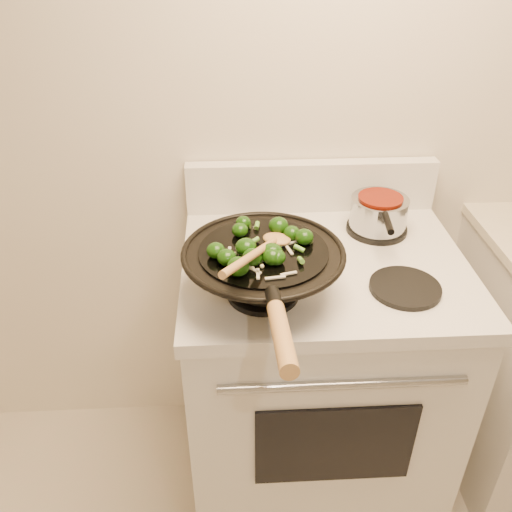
{
  "coord_description": "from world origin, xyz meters",
  "views": [
    {
      "loc": [
        -0.46,
        -0.06,
        1.74
      ],
      "look_at": [
        -0.4,
        1.03,
        1.03
      ],
      "focal_mm": 38.0,
      "sensor_mm": 36.0,
      "label": 1
    }
  ],
  "objects": [
    {
      "name": "saucepan",
      "position": [
        -0.02,
        1.32,
        0.98
      ],
      "size": [
        0.17,
        0.27,
        0.1
      ],
      "color": "#999DA2",
      "rests_on": "stove"
    },
    {
      "name": "wok",
      "position": [
        -0.38,
        1.02,
        1.0
      ],
      "size": [
        0.39,
        0.65,
        0.19
      ],
      "color": "black",
      "rests_on": "stove"
    },
    {
      "name": "stirfry",
      "position": [
        -0.39,
        1.01,
        1.07
      ],
      "size": [
        0.26,
        0.25,
        0.04
      ],
      "color": "#123808",
      "rests_on": "wok"
    },
    {
      "name": "stove",
      "position": [
        -0.2,
        1.17,
        0.47
      ],
      "size": [
        0.78,
        0.67,
        1.08
      ],
      "color": "white",
      "rests_on": "ground"
    },
    {
      "name": "wooden_spoon",
      "position": [
        -0.38,
        0.98,
        1.08
      ],
      "size": [
        0.18,
        0.3,
        0.09
      ],
      "color": "#B07F45",
      "rests_on": "wok"
    }
  ]
}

